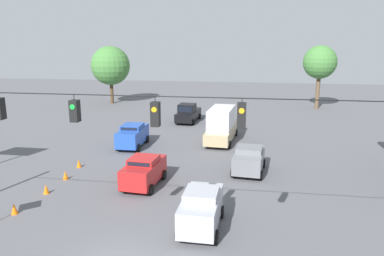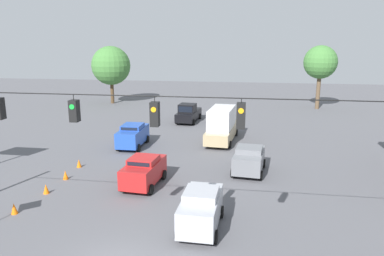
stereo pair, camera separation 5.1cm
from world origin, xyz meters
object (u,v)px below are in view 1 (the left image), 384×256
at_px(overhead_signal_span, 117,147).
at_px(sedan_grey_oncoming_far, 249,159).
at_px(pickup_truck_black_withflow_deep, 188,113).
at_px(sedan_red_withflow_mid, 144,171).
at_px(sedan_blue_withflow_far, 133,135).
at_px(traffic_cone_second, 46,189).
at_px(tree_horizon_right, 320,63).
at_px(traffic_cone_nearest, 14,209).
at_px(traffic_cone_fourth, 79,163).
at_px(traffic_cone_third, 65,175).
at_px(tree_horizon_left, 110,66).
at_px(sedan_silver_crossing_near, 201,209).
at_px(box_truck_tan_oncoming_deep, 222,125).

distance_m(overhead_signal_span, sedan_grey_oncoming_far, 13.59).
xyz_separation_m(pickup_truck_black_withflow_deep, sedan_red_withflow_mid, (-0.31, 19.27, 0.00)).
relative_size(pickup_truck_black_withflow_deep, sedan_grey_oncoming_far, 1.31).
xyz_separation_m(sedan_blue_withflow_far, traffic_cone_second, (2.08, 10.73, -0.73)).
bearing_deg(tree_horizon_right, traffic_cone_nearest, 58.74).
xyz_separation_m(pickup_truck_black_withflow_deep, traffic_cone_fourth, (5.36, 16.64, -0.68)).
xyz_separation_m(traffic_cone_third, tree_horizon_right, (-21.03, -29.89, 5.86)).
relative_size(overhead_signal_span, traffic_cone_third, 40.34).
bearing_deg(sedan_blue_withflow_far, pickup_truck_black_withflow_deep, -106.18).
distance_m(sedan_red_withflow_mid, sedan_blue_withflow_far, 9.18).
bearing_deg(overhead_signal_span, traffic_cone_second, -41.74).
height_order(overhead_signal_span, traffic_cone_fourth, overhead_signal_span).
xyz_separation_m(traffic_cone_second, tree_horizon_right, (-21.05, -32.31, 5.86)).
height_order(sedan_red_withflow_mid, traffic_cone_fourth, sedan_red_withflow_mid).
xyz_separation_m(pickup_truck_black_withflow_deep, tree_horizon_left, (13.08, -10.82, 4.48)).
distance_m(overhead_signal_span, sedan_blue_withflow_far, 18.10).
bearing_deg(traffic_cone_third, sedan_silver_crossing_near, 152.18).
height_order(traffic_cone_second, traffic_cone_third, same).
height_order(sedan_silver_crossing_near, traffic_cone_nearest, sedan_silver_crossing_near).
relative_size(pickup_truck_black_withflow_deep, sedan_blue_withflow_far, 1.20).
distance_m(traffic_cone_second, traffic_cone_fourth, 4.84).
height_order(sedan_silver_crossing_near, traffic_cone_second, sedan_silver_crossing_near).
height_order(sedan_red_withflow_mid, tree_horizon_left, tree_horizon_left).
height_order(overhead_signal_span, traffic_cone_second, overhead_signal_span).
height_order(sedan_blue_withflow_far, traffic_cone_fourth, sedan_blue_withflow_far).
relative_size(box_truck_tan_oncoming_deep, tree_horizon_right, 0.82).
relative_size(sedan_grey_oncoming_far, sedan_blue_withflow_far, 0.92).
height_order(pickup_truck_black_withflow_deep, traffic_cone_nearest, pickup_truck_black_withflow_deep).
distance_m(box_truck_tan_oncoming_deep, traffic_cone_fourth, 13.18).
xyz_separation_m(overhead_signal_span, traffic_cone_fourth, (7.14, -11.06, -4.75)).
distance_m(sedan_grey_oncoming_far, sedan_silver_crossing_near, 8.75).
distance_m(sedan_grey_oncoming_far, traffic_cone_third, 12.55).
distance_m(overhead_signal_span, traffic_cone_fourth, 13.99).
bearing_deg(tree_horizon_left, traffic_cone_second, 103.71).
bearing_deg(tree_horizon_right, traffic_cone_second, 56.92).
bearing_deg(traffic_cone_fourth, tree_horizon_left, -74.31).
height_order(box_truck_tan_oncoming_deep, traffic_cone_third, box_truck_tan_oncoming_deep).
height_order(traffic_cone_nearest, traffic_cone_second, same).
bearing_deg(traffic_cone_nearest, traffic_cone_fourth, -90.66).
distance_m(overhead_signal_span, sedan_silver_crossing_near, 6.02).
height_order(pickup_truck_black_withflow_deep, tree_horizon_left, tree_horizon_left).
relative_size(overhead_signal_span, sedan_blue_withflow_far, 5.44).
bearing_deg(traffic_cone_third, tree_horizon_right, -125.13).
relative_size(overhead_signal_span, box_truck_tan_oncoming_deep, 3.49).
distance_m(box_truck_tan_oncoming_deep, traffic_cone_nearest, 19.16).
xyz_separation_m(sedan_grey_oncoming_far, sedan_silver_crossing_near, (2.28, 8.45, 0.06)).
xyz_separation_m(box_truck_tan_oncoming_deep, sedan_red_withflow_mid, (4.08, 11.40, -0.56)).
xyz_separation_m(traffic_cone_nearest, traffic_cone_third, (-0.27, -5.20, 0.00)).
relative_size(sedan_grey_oncoming_far, traffic_cone_fourth, 6.81).
relative_size(overhead_signal_span, traffic_cone_fourth, 40.34).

